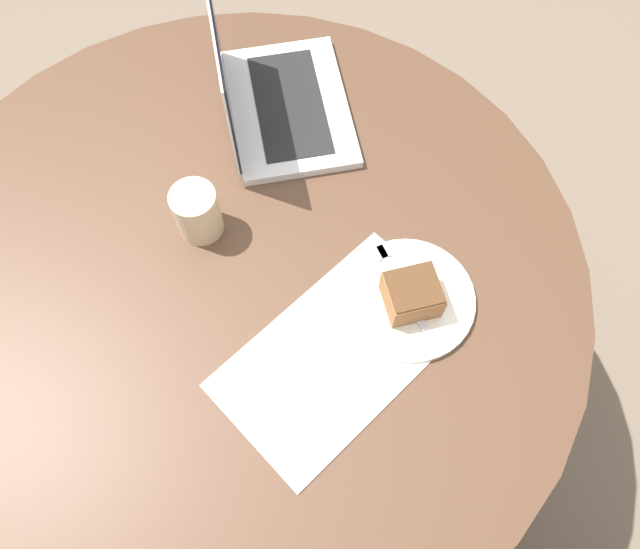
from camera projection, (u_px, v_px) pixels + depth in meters
name	position (u px, v px, depth m)	size (l,w,h in m)	color
ground_plane	(267.00, 385.00, 1.76)	(12.00, 12.00, 0.00)	#6B5B4C
dining_table	(241.00, 294.00, 1.18)	(1.23, 1.23, 0.75)	#4C3323
paper_document	(340.00, 352.00, 1.02)	(0.44, 0.31, 0.00)	white
plate	(408.00, 299.00, 1.05)	(0.22, 0.22, 0.01)	silver
cake_slice	(412.00, 294.00, 1.01)	(0.12, 0.12, 0.06)	brown
fork	(396.00, 277.00, 1.06)	(0.11, 0.16, 0.00)	silver
coffee_glass	(197.00, 212.00, 1.07)	(0.08, 0.08, 0.10)	#C6AD89
laptop	(271.00, 97.00, 1.19)	(0.39, 0.39, 0.25)	silver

